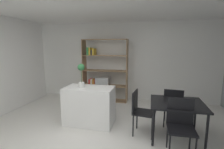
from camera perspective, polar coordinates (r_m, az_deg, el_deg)
ground_plane at (r=3.47m, az=-8.76°, el=-22.28°), size 9.23×9.23×0.00m
back_partition at (r=5.81m, az=1.79°, el=4.47°), size 6.71×0.06×2.62m
kitchen_island at (r=4.07m, az=-7.65°, el=-10.40°), size 1.13×0.63×0.88m
potted_plant_on_island at (r=3.90m, az=-10.38°, el=0.40°), size 0.16×0.16×0.55m
open_bookshelf at (r=5.65m, az=-3.44°, el=0.42°), size 1.50×0.37×2.05m
dining_table at (r=3.59m, az=21.18°, el=-10.01°), size 1.01×0.91×0.74m
dining_chair_near at (r=3.19m, az=22.24°, el=-14.55°), size 0.45×0.43×0.94m
dining_chair_island_side at (r=3.60m, az=9.42°, el=-11.32°), size 0.49×0.47×0.91m
dining_chair_far at (r=4.07m, az=19.99°, el=-9.46°), size 0.46×0.49×0.90m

